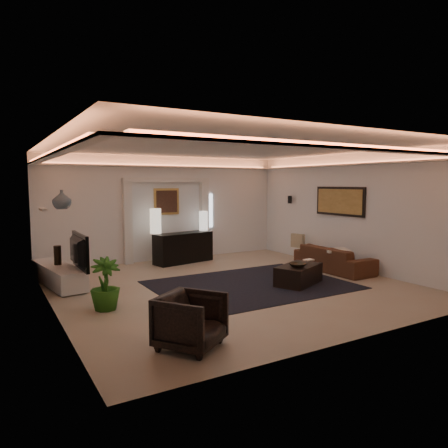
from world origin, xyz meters
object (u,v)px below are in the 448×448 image
coffee_table (299,275)px  console (183,248)px  armchair (191,321)px  sofa (334,259)px

coffee_table → console: bearing=83.0°
coffee_table → armchair: size_ratio=1.44×
sofa → armchair: size_ratio=2.62×
console → sofa: console is taller
sofa → armchair: bearing=116.4°
coffee_table → armchair: armchair is taller
console → coffee_table: 3.67m
sofa → console: bearing=43.7°
console → armchair: console is taller
sofa → coffee_table: (-1.65, -0.62, -0.10)m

